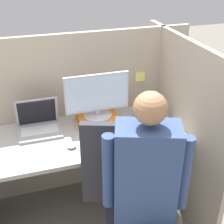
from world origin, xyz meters
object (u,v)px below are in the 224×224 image
at_px(laptop, 39,126).
at_px(person, 153,193).
at_px(paper_box, 98,119).
at_px(coffee_mug, 139,110).
at_px(stapler, 161,119).
at_px(monitor, 97,96).
at_px(office_chair, 131,207).
at_px(carrot_toy, 122,142).

xyz_separation_m(laptop, person, (0.52, -0.91, 0.00)).
relative_size(paper_box, coffee_mug, 2.89).
height_order(laptop, stapler, laptop).
bearing_deg(monitor, person, -85.81).
xyz_separation_m(stapler, coffee_mug, (-0.14, 0.14, 0.03)).
distance_m(person, coffee_mug, 0.96).
height_order(laptop, coffee_mug, laptop).
bearing_deg(paper_box, coffee_mug, 0.76).
distance_m(monitor, office_chair, 0.86).
bearing_deg(paper_box, monitor, 90.00).
bearing_deg(coffee_mug, laptop, -179.97).
xyz_separation_m(laptop, stapler, (0.94, -0.13, -0.03)).
relative_size(office_chair, coffee_mug, 10.21).
relative_size(paper_box, office_chair, 0.28).
distance_m(office_chair, coffee_mug, 0.86).
xyz_separation_m(stapler, carrot_toy, (-0.40, -0.22, -0.00)).
distance_m(paper_box, person, 0.91).
bearing_deg(paper_box, stapler, -15.02).
distance_m(carrot_toy, office_chair, 0.46).
bearing_deg(person, office_chair, 109.66).
distance_m(laptop, coffee_mug, 0.80).
xyz_separation_m(laptop, carrot_toy, (0.54, -0.35, -0.03)).
xyz_separation_m(monitor, carrot_toy, (0.09, -0.35, -0.21)).
relative_size(monitor, person, 0.36).
height_order(office_chair, person, person).
relative_size(laptop, office_chair, 0.29).
bearing_deg(laptop, person, -60.31).
relative_size(stapler, office_chair, 0.11).
relative_size(carrot_toy, office_chair, 0.13).
relative_size(laptop, person, 0.23).
height_order(paper_box, office_chair, office_chair).
bearing_deg(office_chair, paper_box, 90.76).
distance_m(paper_box, carrot_toy, 0.36).
relative_size(paper_box, monitor, 0.61).
xyz_separation_m(laptop, coffee_mug, (0.80, 0.00, 0.00)).
bearing_deg(person, laptop, 119.69).
bearing_deg(coffee_mug, monitor, -179.69).
height_order(paper_box, laptop, laptop).
bearing_deg(office_chair, coffee_mug, 65.82).
bearing_deg(monitor, carrot_toy, -76.22).
bearing_deg(stapler, coffee_mug, 135.58).
bearing_deg(coffee_mug, office_chair, -114.18).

